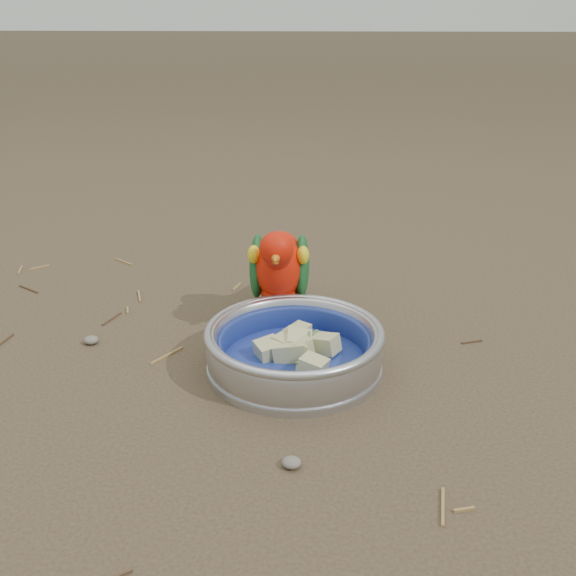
# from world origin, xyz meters

# --- Properties ---
(ground) EXTENTS (60.00, 60.00, 0.00)m
(ground) POSITION_xyz_m (0.00, 0.00, 0.00)
(ground) COLOR #493A29
(food_bowl) EXTENTS (0.23, 0.23, 0.02)m
(food_bowl) POSITION_xyz_m (0.12, 0.07, 0.01)
(food_bowl) COLOR #B2B2BA
(food_bowl) RESTS_ON ground
(bowl_wall) EXTENTS (0.23, 0.23, 0.04)m
(bowl_wall) POSITION_xyz_m (0.12, 0.07, 0.04)
(bowl_wall) COLOR #B2B2BA
(bowl_wall) RESTS_ON food_bowl
(fruit_wedges) EXTENTS (0.14, 0.14, 0.03)m
(fruit_wedges) POSITION_xyz_m (0.12, 0.07, 0.03)
(fruit_wedges) COLOR #C2BE7E
(fruit_wedges) RESTS_ON food_bowl
(lory_parrot) EXTENTS (0.11, 0.20, 0.16)m
(lory_parrot) POSITION_xyz_m (0.08, 0.21, 0.08)
(lory_parrot) COLOR red
(lory_parrot) RESTS_ON ground
(ground_debris) EXTENTS (0.90, 0.80, 0.01)m
(ground_debris) POSITION_xyz_m (0.05, 0.09, 0.00)
(ground_debris) COLOR olive
(ground_debris) RESTS_ON ground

